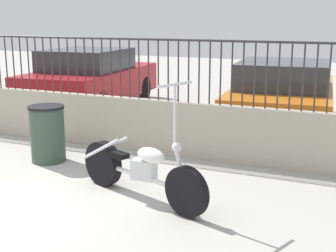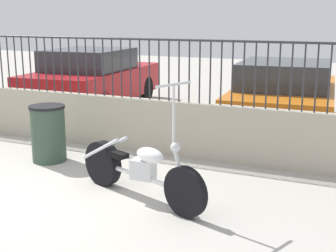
% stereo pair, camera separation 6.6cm
% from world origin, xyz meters
% --- Properties ---
extents(low_wall, '(10.00, 0.18, 0.87)m').
position_xyz_m(low_wall, '(0.00, 2.82, 0.43)').
color(low_wall, '#B2A893').
rests_on(low_wall, ground_plane).
extents(fence_railing, '(10.00, 0.04, 0.97)m').
position_xyz_m(fence_railing, '(-0.00, 2.82, 1.48)').
color(fence_railing, '#2D2D33').
rests_on(fence_railing, low_wall).
extents(motorcycle_white, '(1.99, 0.89, 1.48)m').
position_xyz_m(motorcycle_white, '(1.39, 0.97, 0.36)').
color(motorcycle_white, black).
rests_on(motorcycle_white, ground_plane).
extents(trash_bin, '(0.54, 0.54, 0.86)m').
position_xyz_m(trash_bin, '(-0.50, 1.73, 0.43)').
color(trash_bin, '#334738').
rests_on(trash_bin, ground_plane).
extents(car_red, '(2.18, 4.18, 1.42)m').
position_xyz_m(car_red, '(-2.26, 5.65, 0.71)').
color(car_red, black).
rests_on(car_red, ground_plane).
extents(car_orange, '(2.18, 4.18, 1.33)m').
position_xyz_m(car_orange, '(2.34, 5.41, 0.67)').
color(car_orange, black).
rests_on(car_orange, ground_plane).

